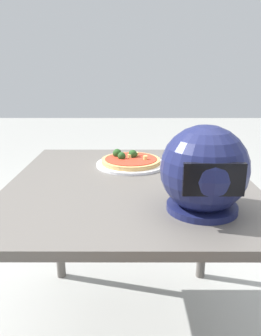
{
  "coord_description": "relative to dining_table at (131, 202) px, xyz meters",
  "views": [
    {
      "loc": [
        -0.0,
        1.21,
        1.17
      ],
      "look_at": [
        0.0,
        -0.11,
        0.77
      ],
      "focal_mm": 35.01,
      "sensor_mm": 36.0,
      "label": 1
    }
  ],
  "objects": [
    {
      "name": "ground_plane",
      "position": [
        0.0,
        0.0,
        -0.66
      ],
      "size": [
        14.0,
        14.0,
        0.0
      ],
      "primitive_type": "plane",
      "color": "#9E9E99"
    },
    {
      "name": "dining_table",
      "position": [
        0.0,
        0.0,
        0.0
      ],
      "size": [
        0.94,
        1.04,
        0.75
      ],
      "color": "#5B5651",
      "rests_on": "ground"
    },
    {
      "name": "pizza_plate",
      "position": [
        0.0,
        -0.21,
        0.1
      ],
      "size": [
        0.31,
        0.31,
        0.01
      ],
      "primitive_type": "cylinder",
      "color": "white",
      "rests_on": "dining_table"
    },
    {
      "name": "pizza",
      "position": [
        0.0,
        -0.22,
        0.11
      ],
      "size": [
        0.27,
        0.27,
        0.05
      ],
      "color": "tan",
      "rests_on": "pizza_plate"
    },
    {
      "name": "motorcycle_helmet",
      "position": [
        -0.22,
        0.28,
        0.22
      ],
      "size": [
        0.26,
        0.26,
        0.26
      ],
      "color": "#191E4C",
      "rests_on": "dining_table"
    }
  ]
}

